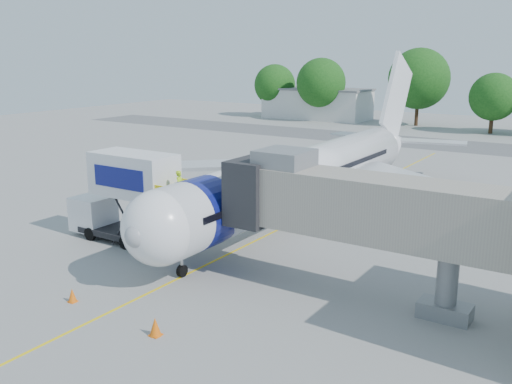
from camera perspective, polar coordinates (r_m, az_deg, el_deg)
The scene contains 14 objects.
ground at distance 36.87m, azimuth 2.21°, elevation -3.80°, with size 160.00×160.00×0.00m, color #959592.
guidance_line at distance 36.87m, azimuth 2.21°, elevation -3.79°, with size 0.15×70.00×0.01m, color yellow.
taxiway_strip at distance 75.25m, azimuth 18.93°, elevation 4.45°, with size 120.00×10.00×0.01m, color #59595B.
aircraft at distance 39.61m, azimuth 5.32°, elevation 1.78°, with size 34.17×37.73×11.35m.
jet_bridge at distance 26.16m, azimuth 9.46°, elevation -1.38°, with size 13.90×3.20×6.60m.
catering_hiloader at distance 34.59m, azimuth -12.78°, elevation -0.56°, with size 8.56×2.44×5.50m.
ground_tug at distance 22.95m, azimuth -11.93°, elevation -13.10°, with size 4.35×3.11×1.57m.
safety_cone_a at distance 23.83m, azimuth -10.05°, elevation -13.16°, with size 0.49×0.49×0.78m.
safety_cone_b at distance 27.72m, azimuth -17.90°, elevation -9.83°, with size 0.41×0.41×0.65m.
outbuilding_left at distance 101.63m, azimuth 6.11°, elevation 8.81°, with size 18.40×8.40×5.30m.
tree_a at distance 103.92m, azimuth 1.89°, elevation 10.65°, with size 7.34×7.34×9.36m.
tree_b at distance 97.66m, azimuth 6.52°, elevation 10.79°, with size 8.24×8.24×10.51m.
tree_c at distance 93.93m, azimuth 15.98°, elevation 10.84°, with size 9.47×9.47×12.07m.
tree_d at distance 87.98m, azimuth 22.68°, elevation 8.77°, with size 6.71×6.71×8.56m.
Camera 1 is at (17.99, -30.24, 11.02)m, focal length 40.00 mm.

